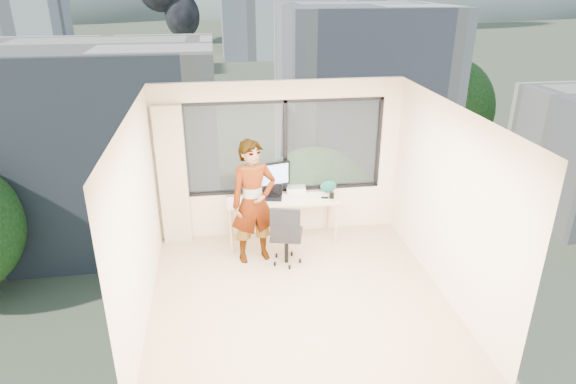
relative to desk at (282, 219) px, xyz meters
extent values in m
cube|color=tan|center=(0.00, -1.66, -0.38)|extent=(4.00, 4.00, 0.01)
cube|color=white|center=(0.00, -1.66, 2.23)|extent=(4.00, 4.00, 0.01)
cube|color=#F6DEBE|center=(0.00, -3.66, 0.93)|extent=(4.00, 0.01, 2.60)
cube|color=#F6DEBE|center=(-2.00, -1.66, 0.93)|extent=(0.01, 4.00, 2.60)
cube|color=#F6DEBE|center=(2.00, -1.66, 0.93)|extent=(0.01, 4.00, 2.60)
cube|color=beige|center=(-1.72, 0.22, 0.77)|extent=(0.45, 0.14, 2.30)
cube|color=beige|center=(0.00, 0.00, 0.00)|extent=(1.80, 0.60, 0.75)
imported|color=#2D2D33|center=(-0.50, -0.53, 0.59)|extent=(0.79, 0.61, 1.92)
cube|color=white|center=(0.27, 0.25, 0.41)|extent=(0.33, 0.29, 0.08)
cube|color=black|center=(0.69, -0.07, 0.38)|extent=(0.13, 0.08, 0.01)
cylinder|color=black|center=(0.80, -0.09, 0.43)|extent=(0.09, 0.09, 0.10)
ellipsoid|color=#0B433B|center=(0.80, 0.16, 0.48)|extent=(0.29, 0.17, 0.21)
cube|color=#515B3D|center=(0.00, 118.34, -14.38)|extent=(400.00, 400.00, 0.04)
cube|color=beige|center=(-9.00, 28.34, -7.38)|extent=(16.00, 12.00, 14.00)
cube|color=silver|center=(12.00, 36.34, -6.38)|extent=(14.00, 13.00, 16.00)
cube|color=silver|center=(-35.00, 93.34, -0.38)|extent=(14.00, 14.00, 28.00)
ellipsoid|color=slate|center=(-120.00, 318.34, -14.38)|extent=(288.00, 216.00, 90.00)
ellipsoid|color=slate|center=(100.00, 318.34, -14.38)|extent=(300.00, 220.00, 96.00)
camera|label=1|loc=(-0.97, -7.29, 3.67)|focal=30.97mm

